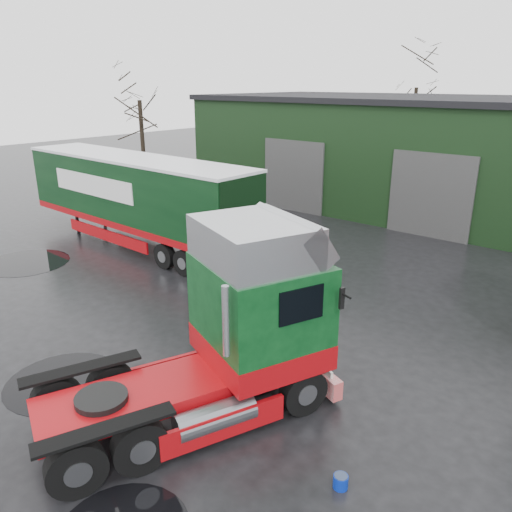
% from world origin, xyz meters
% --- Properties ---
extents(ground, '(100.00, 100.00, 0.00)m').
position_xyz_m(ground, '(0.00, 0.00, 0.00)').
color(ground, black).
extents(warehouse, '(32.40, 12.40, 6.30)m').
position_xyz_m(warehouse, '(2.00, 20.00, 3.16)').
color(warehouse, black).
rests_on(warehouse, ground).
extents(hero_tractor, '(5.34, 7.65, 4.38)m').
position_xyz_m(hero_tractor, '(3.27, -3.00, 2.19)').
color(hero_tractor, '#0B3E18').
rests_on(hero_tractor, ground).
extents(trailer_left, '(13.18, 2.87, 4.08)m').
position_xyz_m(trailer_left, '(-7.50, 4.09, 2.04)').
color(trailer_left, silver).
rests_on(trailer_left, ground).
extents(wash_bucket, '(0.33, 0.33, 0.26)m').
position_xyz_m(wash_bucket, '(7.05, -2.52, 0.13)').
color(wash_bucket, '#07229F').
rests_on(wash_bucket, ground).
extents(tree_left, '(4.40, 4.40, 8.50)m').
position_xyz_m(tree_left, '(-17.00, 12.00, 4.25)').
color(tree_left, black).
rests_on(tree_left, ground).
extents(tree_back_a, '(4.40, 4.40, 9.50)m').
position_xyz_m(tree_back_a, '(-6.00, 30.00, 4.75)').
color(tree_back_a, black).
rests_on(tree_back_a, ground).
extents(puddle_0, '(2.83, 2.83, 0.01)m').
position_xyz_m(puddle_0, '(-0.08, -4.00, 0.00)').
color(puddle_0, black).
rests_on(puddle_0, ground).
extents(puddle_1, '(2.25, 2.25, 0.01)m').
position_xyz_m(puddle_1, '(2.15, 0.86, 0.00)').
color(puddle_1, black).
rests_on(puddle_1, ground).
extents(puddle_2, '(3.43, 3.43, 0.01)m').
position_xyz_m(puddle_2, '(-9.27, -0.34, 0.00)').
color(puddle_2, black).
rests_on(puddle_2, ground).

